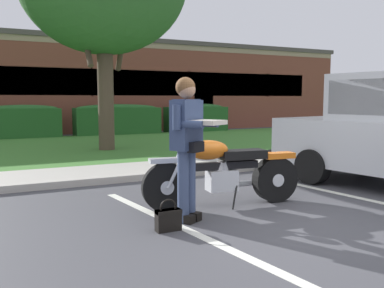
# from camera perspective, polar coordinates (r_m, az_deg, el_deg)

# --- Properties ---
(ground_plane) EXTENTS (140.00, 140.00, 0.00)m
(ground_plane) POSITION_cam_1_polar(r_m,az_deg,el_deg) (5.15, 13.03, -10.41)
(ground_plane) COLOR #424247
(curb_strip) EXTENTS (60.00, 0.20, 0.12)m
(curb_strip) POSITION_cam_1_polar(r_m,az_deg,el_deg) (7.86, -2.29, -4.07)
(curb_strip) COLOR #ADA89E
(curb_strip) RESTS_ON ground
(concrete_walk) EXTENTS (60.00, 1.50, 0.08)m
(concrete_walk) POSITION_cam_1_polar(r_m,az_deg,el_deg) (8.63, -4.61, -3.29)
(concrete_walk) COLOR #ADA89E
(concrete_walk) RESTS_ON ground
(grass_lawn) EXTENTS (60.00, 7.62, 0.06)m
(grass_lawn) POSITION_cam_1_polar(r_m,az_deg,el_deg) (12.94, -12.16, -0.30)
(grass_lawn) COLOR #3D752D
(grass_lawn) RESTS_ON ground
(stall_stripe_0) EXTENTS (0.71, 4.38, 0.01)m
(stall_stripe_0) POSITION_cam_1_polar(r_m,az_deg,el_deg) (4.69, 0.03, -11.85)
(stall_stripe_0) COLOR silver
(stall_stripe_0) RESTS_ON ground
(stall_stripe_1) EXTENTS (0.71, 4.38, 0.01)m
(stall_stripe_1) POSITION_cam_1_polar(r_m,az_deg,el_deg) (6.52, 24.16, -7.24)
(stall_stripe_1) COLOR silver
(stall_stripe_1) RESTS_ON ground
(motorcycle) EXTENTS (2.24, 0.82, 1.26)m
(motorcycle) POSITION_cam_1_polar(r_m,az_deg,el_deg) (5.73, 4.97, -3.57)
(motorcycle) COLOR black
(motorcycle) RESTS_ON ground
(rider_person) EXTENTS (0.59, 0.67, 1.70)m
(rider_person) POSITION_cam_1_polar(r_m,az_deg,el_deg) (4.91, -0.54, 0.93)
(rider_person) COLOR black
(rider_person) RESTS_ON ground
(handbag) EXTENTS (0.28, 0.13, 0.36)m
(handbag) POSITION_cam_1_polar(r_m,az_deg,el_deg) (4.72, -3.24, -9.98)
(handbag) COLOR black
(handbag) RESTS_ON ground
(hedge_center_left) EXTENTS (2.56, 0.90, 1.24)m
(hedge_center_left) POSITION_cam_1_polar(r_m,az_deg,el_deg) (16.38, -21.89, 2.91)
(hedge_center_left) COLOR #235623
(hedge_center_left) RESTS_ON ground
(hedge_center_right) EXTENTS (3.39, 0.90, 1.24)m
(hedge_center_right) POSITION_cam_1_polar(r_m,az_deg,el_deg) (17.03, -10.04, 3.36)
(hedge_center_right) COLOR #235623
(hedge_center_right) RESTS_ON ground
(hedge_right) EXTENTS (2.72, 0.90, 1.24)m
(hedge_right) POSITION_cam_1_polar(r_m,az_deg,el_deg) (18.33, 0.55, 3.65)
(hedge_right) COLOR #235623
(hedge_right) RESTS_ON ground
(brick_building) EXTENTS (26.60, 11.72, 4.09)m
(brick_building) POSITION_cam_1_polar(r_m,az_deg,el_deg) (23.74, -16.61, 7.34)
(brick_building) COLOR brown
(brick_building) RESTS_ON ground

